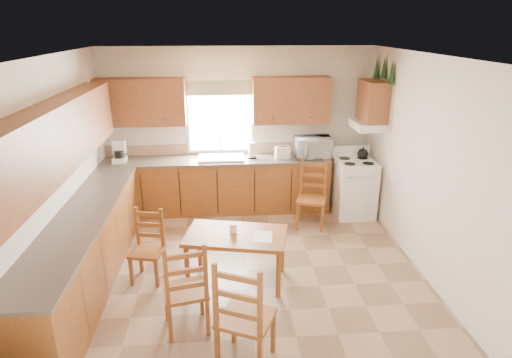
{
  "coord_description": "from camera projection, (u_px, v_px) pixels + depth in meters",
  "views": [
    {
      "loc": [
        -0.26,
        -4.85,
        3.04
      ],
      "look_at": [
        0.15,
        0.3,
        1.15
      ],
      "focal_mm": 30.0,
      "sensor_mm": 36.0,
      "label": 1
    }
  ],
  "objects": [
    {
      "name": "floor",
      "position": [
        246.0,
        269.0,
        5.6
      ],
      "size": [
        4.5,
        4.5,
        0.0
      ],
      "primitive_type": "plane",
      "color": "#93755B",
      "rests_on": "ground"
    },
    {
      "name": "ceiling",
      "position": [
        245.0,
        56.0,
        4.68
      ],
      "size": [
        4.5,
        4.5,
        0.0
      ],
      "primitive_type": "plane",
      "color": "olive",
      "rests_on": "floor"
    },
    {
      "name": "wall_left",
      "position": [
        53.0,
        177.0,
        4.97
      ],
      "size": [
        4.5,
        4.5,
        0.0
      ],
      "primitive_type": "plane",
      "color": "silver",
      "rests_on": "floor"
    },
    {
      "name": "wall_right",
      "position": [
        426.0,
        168.0,
        5.31
      ],
      "size": [
        4.5,
        4.5,
        0.0
      ],
      "primitive_type": "plane",
      "color": "silver",
      "rests_on": "floor"
    },
    {
      "name": "wall_back",
      "position": [
        238.0,
        129.0,
        7.25
      ],
      "size": [
        4.5,
        4.5,
        0.0
      ],
      "primitive_type": "plane",
      "color": "silver",
      "rests_on": "floor"
    },
    {
      "name": "wall_front",
      "position": [
        263.0,
        276.0,
        3.03
      ],
      "size": [
        4.5,
        4.5,
        0.0
      ],
      "primitive_type": "plane",
      "color": "silver",
      "rests_on": "floor"
    },
    {
      "name": "lower_cab_back",
      "position": [
        218.0,
        186.0,
        7.25
      ],
      "size": [
        3.75,
        0.6,
        0.88
      ],
      "primitive_type": "cube",
      "color": "brown",
      "rests_on": "floor"
    },
    {
      "name": "lower_cab_left",
      "position": [
        86.0,
        251.0,
        5.17
      ],
      "size": [
        0.6,
        3.6,
        0.88
      ],
      "primitive_type": "cube",
      "color": "brown",
      "rests_on": "floor"
    },
    {
      "name": "counter_back",
      "position": [
        217.0,
        160.0,
        7.09
      ],
      "size": [
        3.75,
        0.63,
        0.04
      ],
      "primitive_type": "cube",
      "color": "brown",
      "rests_on": "lower_cab_back"
    },
    {
      "name": "counter_left",
      "position": [
        81.0,
        217.0,
        5.01
      ],
      "size": [
        0.63,
        3.6,
        0.04
      ],
      "primitive_type": "cube",
      "color": "brown",
      "rests_on": "lower_cab_left"
    },
    {
      "name": "backsplash",
      "position": [
        217.0,
        149.0,
        7.33
      ],
      "size": [
        3.75,
        0.01,
        0.18
      ],
      "primitive_type": "cube",
      "color": "#A28165",
      "rests_on": "counter_back"
    },
    {
      "name": "upper_cab_back_left",
      "position": [
        141.0,
        102.0,
        6.81
      ],
      "size": [
        1.41,
        0.33,
        0.75
      ],
      "primitive_type": "cube",
      "color": "brown",
      "rests_on": "wall_back"
    },
    {
      "name": "upper_cab_back_right",
      "position": [
        291.0,
        100.0,
        6.98
      ],
      "size": [
        1.25,
        0.33,
        0.75
      ],
      "primitive_type": "cube",
      "color": "brown",
      "rests_on": "wall_back"
    },
    {
      "name": "upper_cab_left",
      "position": [
        56.0,
        138.0,
        4.67
      ],
      "size": [
        0.33,
        3.6,
        0.75
      ],
      "primitive_type": "cube",
      "color": "brown",
      "rests_on": "wall_left"
    },
    {
      "name": "upper_cab_stove",
      "position": [
        373.0,
        101.0,
        6.65
      ],
      "size": [
        0.33,
        0.62,
        0.62
      ],
      "primitive_type": "cube",
      "color": "brown",
      "rests_on": "wall_right"
    },
    {
      "name": "range_hood",
      "position": [
        367.0,
        125.0,
        6.78
      ],
      "size": [
        0.44,
        0.62,
        0.12
      ],
      "primitive_type": "cube",
      "color": "white",
      "rests_on": "wall_right"
    },
    {
      "name": "window_frame",
      "position": [
        220.0,
        118.0,
        7.13
      ],
      "size": [
        1.13,
        0.02,
        1.18
      ],
      "primitive_type": "cube",
      "color": "white",
      "rests_on": "wall_back"
    },
    {
      "name": "window_pane",
      "position": [
        220.0,
        118.0,
        7.12
      ],
      "size": [
        1.05,
        0.01,
        1.1
      ],
      "primitive_type": "cube",
      "color": "white",
      "rests_on": "wall_back"
    },
    {
      "name": "window_valance",
      "position": [
        219.0,
        88.0,
        6.93
      ],
      "size": [
        1.19,
        0.01,
        0.24
      ],
      "primitive_type": "cube",
      "color": "#3E5C32",
      "rests_on": "wall_back"
    },
    {
      "name": "sink_basin",
      "position": [
        221.0,
        158.0,
        7.09
      ],
      "size": [
        0.75,
        0.45,
        0.04
      ],
      "primitive_type": "cube",
      "color": "silver",
      "rests_on": "counter_back"
    },
    {
      "name": "pine_decal_a",
      "position": [
        392.0,
        71.0,
        6.2
      ],
      "size": [
        0.22,
        0.22,
        0.36
      ],
      "primitive_type": "cone",
      "color": "#19431E",
      "rests_on": "wall_right"
    },
    {
      "name": "pine_decal_b",
      "position": [
        384.0,
        66.0,
        6.48
      ],
      "size": [
        0.22,
        0.22,
        0.36
      ],
      "primitive_type": "cone",
      "color": "#19431E",
      "rests_on": "wall_right"
    },
    {
      "name": "pine_decal_c",
      "position": [
        377.0,
        67.0,
        6.79
      ],
      "size": [
        0.22,
        0.22,
        0.36
      ],
      "primitive_type": "cone",
      "color": "#19431E",
      "rests_on": "wall_right"
    },
    {
      "name": "stove",
      "position": [
        354.0,
        189.0,
        7.08
      ],
      "size": [
        0.63,
        0.65,
        0.92
      ],
      "primitive_type": "cube",
      "rotation": [
        0.0,
        0.0,
        0.01
      ],
      "color": "white",
      "rests_on": "floor"
    },
    {
      "name": "coffeemaker",
      "position": [
        119.0,
        153.0,
        6.88
      ],
      "size": [
        0.22,
        0.24,
        0.3
      ],
      "primitive_type": "cube",
      "rotation": [
        0.0,
        0.0,
        0.21
      ],
      "color": "white",
      "rests_on": "counter_back"
    },
    {
      "name": "paper_towel",
      "position": [
        252.0,
        150.0,
        7.09
      ],
      "size": [
        0.14,
        0.14,
        0.27
      ],
      "primitive_type": "cylinder",
      "rotation": [
        0.0,
        0.0,
        0.28
      ],
      "color": "white",
      "rests_on": "counter_back"
    },
    {
      "name": "toaster",
      "position": [
        282.0,
        153.0,
        7.09
      ],
      "size": [
        0.25,
        0.18,
        0.19
      ],
      "primitive_type": "cube",
      "rotation": [
        0.0,
        0.0,
        0.12
      ],
      "color": "white",
      "rests_on": "counter_back"
    },
    {
      "name": "microwave",
      "position": [
        313.0,
        147.0,
        7.15
      ],
      "size": [
        0.56,
        0.41,
        0.34
      ],
      "primitive_type": "imported",
      "rotation": [
        0.0,
        0.0,
        0.0
      ],
      "color": "white",
      "rests_on": "counter_back"
    },
    {
      "name": "dining_table",
      "position": [
        236.0,
        257.0,
        5.26
      ],
      "size": [
        1.32,
        0.93,
        0.65
      ],
      "primitive_type": "cube",
      "rotation": [
        0.0,
        0.0,
        -0.21
      ],
      "color": "brown",
      "rests_on": "floor"
    },
    {
      "name": "chair_near_left",
      "position": [
        185.0,
        285.0,
        4.36
      ],
      "size": [
        0.52,
        0.5,
        1.05
      ],
      "primitive_type": "cube",
      "rotation": [
        0.0,
        0.0,
        3.35
      ],
      "color": "brown",
      "rests_on": "floor"
    },
    {
      "name": "chair_near_right",
      "position": [
        246.0,
        311.0,
        3.9
      ],
      "size": [
        0.62,
        0.6,
        1.12
      ],
      "primitive_type": "cube",
      "rotation": [
        0.0,
        0.0,
        2.72
      ],
      "color": "brown",
      "rests_on": "floor"
    },
    {
      "name": "chair_far_left",
      "position": [
        147.0,
        247.0,
        5.24
      ],
      "size": [
        0.45,
        0.43,
        0.9
      ],
      "primitive_type": "cube",
      "rotation": [
        0.0,
        0.0,
        -0.21
      ],
      "color": "brown",
      "rests_on": "floor"
    },
    {
      "name": "chair_far_right",
      "position": [
        312.0,
        195.0,
        6.64
      ],
      "size": [
        0.54,
        0.53,
        1.04
      ],
      "primitive_type": "cube",
      "rotation": [
        0.0,
        0.0,
        -0.3
      ],
      "color": "brown",
      "rests_on": "floor"
    },
    {
      "name": "table_paper",
      "position": [
        263.0,
        237.0,
        5.08
      ],
      "size": [
        0.26,
        0.33,
        0.0
      ],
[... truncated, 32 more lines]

